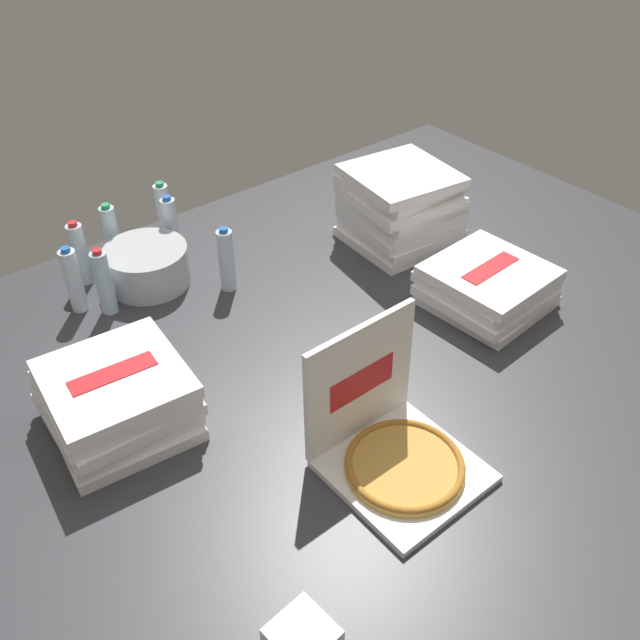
% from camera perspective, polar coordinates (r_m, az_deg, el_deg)
% --- Properties ---
extents(ground_plane, '(3.20, 2.40, 0.02)m').
position_cam_1_polar(ground_plane, '(2.24, 2.79, -3.65)').
color(ground_plane, '#38383D').
extents(open_pizza_box, '(0.37, 0.39, 0.39)m').
position_cam_1_polar(open_pizza_box, '(1.90, 6.01, -10.18)').
color(open_pizza_box, white).
rests_on(open_pizza_box, ground_plane).
extents(pizza_stack_left_mid, '(0.41, 0.40, 0.16)m').
position_cam_1_polar(pizza_stack_left_mid, '(2.50, 13.58, 2.72)').
color(pizza_stack_left_mid, white).
rests_on(pizza_stack_left_mid, ground_plane).
extents(pizza_stack_right_mid, '(0.42, 0.42, 0.20)m').
position_cam_1_polar(pizza_stack_right_mid, '(2.05, -16.37, -6.32)').
color(pizza_stack_right_mid, white).
rests_on(pizza_stack_right_mid, ground_plane).
extents(pizza_stack_left_near, '(0.43, 0.42, 0.31)m').
position_cam_1_polar(pizza_stack_left_near, '(2.77, 6.64, 9.26)').
color(pizza_stack_left_near, white).
rests_on(pizza_stack_left_near, ground_plane).
extents(ice_bucket, '(0.31, 0.31, 0.15)m').
position_cam_1_polar(ice_bucket, '(2.62, -14.05, 4.35)').
color(ice_bucket, '#B7BABF').
rests_on(ice_bucket, ground_plane).
extents(water_bottle_0, '(0.06, 0.06, 0.25)m').
position_cam_1_polar(water_bottle_0, '(2.51, -7.72, 4.92)').
color(water_bottle_0, silver).
rests_on(water_bottle_0, ground_plane).
extents(water_bottle_1, '(0.06, 0.06, 0.25)m').
position_cam_1_polar(water_bottle_1, '(2.48, -17.37, 2.98)').
color(water_bottle_1, silver).
rests_on(water_bottle_1, ground_plane).
extents(water_bottle_2, '(0.06, 0.06, 0.25)m').
position_cam_1_polar(water_bottle_2, '(2.53, -19.65, 3.09)').
color(water_bottle_2, white).
rests_on(water_bottle_2, ground_plane).
extents(water_bottle_3, '(0.06, 0.06, 0.25)m').
position_cam_1_polar(water_bottle_3, '(2.74, -12.18, 7.50)').
color(water_bottle_3, silver).
rests_on(water_bottle_3, ground_plane).
extents(water_bottle_4, '(0.06, 0.06, 0.25)m').
position_cam_1_polar(water_bottle_4, '(2.85, -12.74, 8.64)').
color(water_bottle_4, white).
rests_on(water_bottle_4, ground_plane).
extents(water_bottle_5, '(0.06, 0.06, 0.25)m').
position_cam_1_polar(water_bottle_5, '(2.67, -19.17, 5.17)').
color(water_bottle_5, silver).
rests_on(water_bottle_5, ground_plane).
extents(water_bottle_6, '(0.06, 0.06, 0.25)m').
position_cam_1_polar(water_bottle_6, '(2.75, -16.79, 6.69)').
color(water_bottle_6, silver).
rests_on(water_bottle_6, ground_plane).
extents(napkin_pile, '(0.14, 0.14, 0.05)m').
position_cam_1_polar(napkin_pile, '(1.64, -1.47, -24.59)').
color(napkin_pile, white).
rests_on(napkin_pile, ground_plane).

